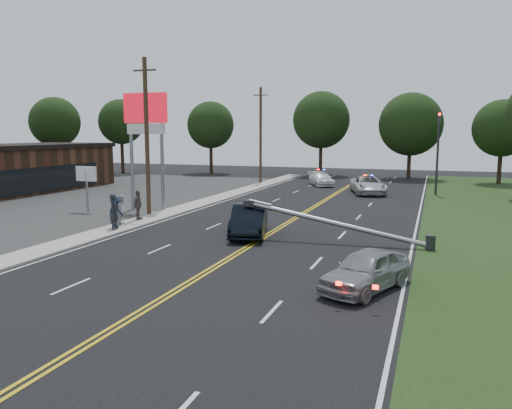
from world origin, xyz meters
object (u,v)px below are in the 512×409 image
at_px(utility_pole_far, 261,135).
at_px(waiting_sedan, 366,270).
at_px(fallen_streetlight, 345,225).
at_px(emergency_a, 368,185).
at_px(bystander_d, 138,205).
at_px(traffic_signal, 438,146).
at_px(pylon_sign, 146,123).
at_px(bystander_b, 122,210).
at_px(utility_pole_mid, 147,137).
at_px(crashed_sedan, 249,220).
at_px(bystander_c, 116,212).
at_px(small_sign, 86,178).
at_px(bystander_a, 114,212).
at_px(emergency_b, 321,179).

height_order(utility_pole_far, waiting_sedan, utility_pole_far).
bearing_deg(fallen_streetlight, waiting_sedan, -74.72).
bearing_deg(emergency_a, bystander_d, -138.28).
xyz_separation_m(traffic_signal, utility_pole_far, (-17.50, 4.00, 0.88)).
relative_size(pylon_sign, bystander_b, 4.72).
bearing_deg(utility_pole_far, utility_pole_mid, -90.00).
relative_size(crashed_sedan, bystander_c, 2.80).
distance_m(small_sign, crashed_sedan, 13.69).
relative_size(traffic_signal, bystander_a, 3.62).
distance_m(crashed_sedan, bystander_a, 7.44).
relative_size(fallen_streetlight, emergency_b, 2.02).
bearing_deg(emergency_b, traffic_signal, -48.61).
bearing_deg(utility_pole_mid, utility_pole_far, 90.00).
relative_size(waiting_sedan, emergency_b, 0.89).
xyz_separation_m(emergency_a, bystander_a, (-10.86, -21.80, 0.32)).
relative_size(fallen_streetlight, bystander_c, 5.39).
height_order(traffic_signal, waiting_sedan, traffic_signal).
xyz_separation_m(traffic_signal, bystander_c, (-16.73, -22.64, -3.22)).
bearing_deg(waiting_sedan, pylon_sign, 164.04).
bearing_deg(bystander_a, traffic_signal, -45.28).
relative_size(small_sign, waiting_sedan, 0.75).
distance_m(emergency_a, bystander_d, 21.90).
height_order(fallen_streetlight, bystander_d, fallen_streetlight).
relative_size(pylon_sign, bystander_a, 4.11).
bearing_deg(traffic_signal, pylon_sign, -139.61).
bearing_deg(bystander_c, waiting_sedan, -113.99).
bearing_deg(waiting_sedan, fallen_streetlight, 127.22).
relative_size(emergency_a, bystander_c, 3.21).
xyz_separation_m(pylon_sign, emergency_b, (7.78, 20.13, -5.32)).
distance_m(emergency_a, bystander_c, 24.06).
relative_size(crashed_sedan, bystander_b, 2.87).
bearing_deg(bystander_c, small_sign, 49.45).
bearing_deg(utility_pole_mid, waiting_sedan, -35.52).
bearing_deg(utility_pole_far, pylon_sign, -93.72).
relative_size(small_sign, utility_pole_far, 0.31).
height_order(bystander_b, bystander_c, bystander_c).
bearing_deg(bystander_a, pylon_sign, 8.24).
xyz_separation_m(waiting_sedan, emergency_b, (-8.79, 33.03, -0.03)).
xyz_separation_m(bystander_c, bystander_d, (-0.27, 2.63, 0.02)).
height_order(small_sign, waiting_sedan, small_sign).
bearing_deg(utility_pole_mid, bystander_d, -76.16).
distance_m(pylon_sign, small_sign, 5.45).
bearing_deg(small_sign, fallen_streetlight, -12.40).
height_order(pylon_sign, waiting_sedan, pylon_sign).
height_order(fallen_streetlight, bystander_b, fallen_streetlight).
height_order(traffic_signal, utility_pole_far, utility_pole_far).
distance_m(utility_pole_mid, utility_pole_far, 22.00).
bearing_deg(pylon_sign, emergency_a, 48.11).
bearing_deg(bystander_b, waiting_sedan, -132.40).
height_order(small_sign, emergency_b, small_sign).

